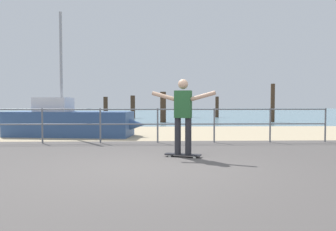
% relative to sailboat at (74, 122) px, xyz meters
% --- Properties ---
extents(ground_plane, '(24.00, 10.00, 0.04)m').
position_rel_sailboat_xyz_m(ground_plane, '(2.94, -6.58, -0.52)').
color(ground_plane, '#514C49').
rests_on(ground_plane, ground).
extents(beach_strip, '(24.00, 6.00, 0.04)m').
position_rel_sailboat_xyz_m(beach_strip, '(2.94, 1.42, -0.52)').
color(beach_strip, tan).
rests_on(beach_strip, ground).
extents(sea_surface, '(72.00, 50.00, 0.04)m').
position_rel_sailboat_xyz_m(sea_surface, '(2.94, 29.42, -0.52)').
color(sea_surface, slate).
rests_on(sea_surface, ground).
extents(railing_fence, '(11.96, 0.05, 1.05)m').
position_rel_sailboat_xyz_m(railing_fence, '(2.13, -1.98, 0.18)').
color(railing_fence, slate).
rests_on(railing_fence, ground).
extents(sailboat, '(5.05, 1.98, 4.44)m').
position_rel_sailboat_xyz_m(sailboat, '(0.00, 0.00, 0.00)').
color(sailboat, '#335184').
rests_on(sailboat, ground).
extents(skateboard, '(0.82, 0.46, 0.08)m').
position_rel_sailboat_xyz_m(skateboard, '(3.53, -4.49, -0.45)').
color(skateboard, black).
rests_on(skateboard, ground).
extents(skateboarder, '(1.39, 0.57, 1.65)m').
position_rel_sailboat_xyz_m(skateboarder, '(3.53, -4.49, 0.50)').
color(skateboarder, '#26262B').
rests_on(skateboarder, skateboard).
extents(groyne_post_0, '(0.33, 0.33, 1.52)m').
position_rel_sailboat_xyz_m(groyne_post_0, '(-3.42, 8.66, 0.24)').
color(groyne_post_0, '#422D1E').
rests_on(groyne_post_0, ground).
extents(groyne_post_1, '(0.35, 0.35, 1.69)m').
position_rel_sailboat_xyz_m(groyne_post_1, '(-1.17, 14.25, 0.33)').
color(groyne_post_1, '#422D1E').
rests_on(groyne_post_1, ground).
extents(groyne_post_2, '(0.36, 0.36, 1.77)m').
position_rel_sailboat_xyz_m(groyne_post_2, '(1.09, 13.33, 0.37)').
color(groyne_post_2, '#422D1E').
rests_on(groyne_post_2, ground).
extents(groyne_post_3, '(0.35, 0.35, 1.87)m').
position_rel_sailboat_xyz_m(groyne_post_3, '(3.34, 7.82, 0.42)').
color(groyne_post_3, '#422D1E').
rests_on(groyne_post_3, ground).
extents(groyne_post_4, '(0.38, 0.38, 1.70)m').
position_rel_sailboat_xyz_m(groyne_post_4, '(5.59, 14.13, 0.33)').
color(groyne_post_4, '#422D1E').
rests_on(groyne_post_4, ground).
extents(groyne_post_5, '(0.28, 0.28, 1.71)m').
position_rel_sailboat_xyz_m(groyne_post_5, '(7.84, 14.12, 0.34)').
color(groyne_post_5, '#422D1E').
rests_on(groyne_post_5, ground).
extents(groyne_post_6, '(0.25, 0.25, 2.38)m').
position_rel_sailboat_xyz_m(groyne_post_6, '(10.09, 7.86, 0.67)').
color(groyne_post_6, '#422D1E').
rests_on(groyne_post_6, ground).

